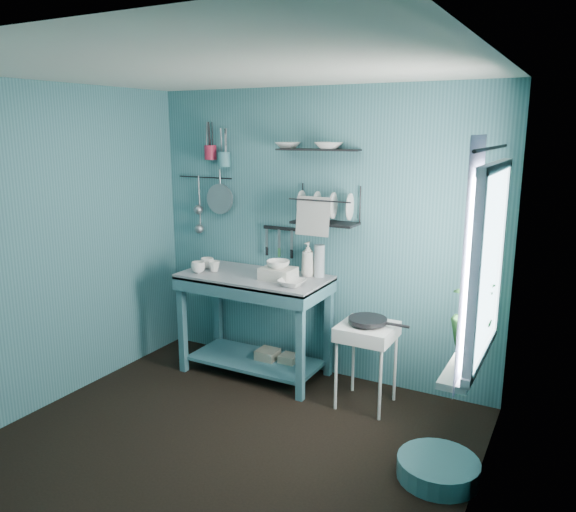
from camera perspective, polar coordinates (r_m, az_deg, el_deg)
The scene contains 36 objects.
floor at distance 4.11m, azimuth -6.61°, elevation -18.91°, with size 3.20×3.20×0.00m, color black.
ceiling at distance 3.51m, azimuth -7.71°, elevation 18.35°, with size 3.20×3.20×0.00m, color silver.
wall_back at distance 4.88m, azimuth 3.11°, elevation 2.13°, with size 3.20×3.20×0.00m, color #3B727A.
wall_front at distance 2.60m, azimuth -26.80°, elevation -8.98°, with size 3.20×3.20×0.00m, color #3B727A.
wall_left at distance 4.70m, azimuth -23.23°, elevation 0.69°, with size 3.00×3.00×0.00m, color #3B727A.
wall_right at distance 3.01m, azimuth 18.68°, elevation -5.36°, with size 3.00×3.00×0.00m, color #3B727A.
work_counter at distance 5.02m, azimuth -3.39°, elevation -6.99°, with size 1.29×0.64×0.91m, color #386C77.
mug_left at distance 5.01m, azimuth -9.11°, elevation -1.14°, with size 0.12×0.12×0.10m, color white.
mug_mid at distance 5.03m, azimuth -7.51°, elevation -1.05°, with size 0.10×0.10×0.09m, color white.
mug_right at distance 5.14m, azimuth -8.21°, elevation -0.73°, with size 0.12×0.12×0.10m, color white.
wash_tub at distance 4.73m, azimuth -1.02°, elevation -1.79°, with size 0.28×0.22×0.10m, color silver.
tub_bowl at distance 4.71m, azimuth -1.02°, elevation -0.84°, with size 0.20×0.20×0.06m, color white.
soap_bottle at distance 4.82m, azimuth 2.03°, elevation -0.30°, with size 0.12×0.12×0.30m, color silver.
water_bottle at distance 4.79m, azimuth 3.20°, elevation -0.49°, with size 0.09×0.09×0.28m, color #A7B5BB.
counter_bowl at distance 4.53m, azimuth 0.39°, elevation -2.74°, with size 0.22×0.22×0.05m, color white.
hotplate_stand at distance 4.54m, azimuth 7.94°, elevation -10.92°, with size 0.42×0.42×0.67m, color white.
frying_pan at distance 4.40m, azimuth 8.09°, elevation -6.47°, with size 0.30×0.30×0.04m, color black.
knife_strip at distance 5.01m, azimuth -0.86°, elevation 2.84°, with size 0.32×0.02×0.03m, color black.
dish_rack at distance 4.67m, azimuth 3.80°, elevation 5.19°, with size 0.55×0.24×0.32m, color black.
upper_shelf at distance 4.69m, azimuth 3.14°, elevation 10.74°, with size 0.70×0.18×0.01m, color black.
shelf_bowl_left at distance 4.82m, azimuth -0.01°, elevation 11.55°, with size 0.20×0.20×0.05m, color white.
shelf_bowl_right at distance 4.65m, azimuth 4.16°, elevation 11.10°, with size 0.22×0.22×0.06m, color white.
utensil_cup_magenta at distance 5.28m, azimuth -7.88°, elevation 10.38°, with size 0.11×0.11×0.13m, color #B2203C.
utensil_cup_teal at distance 5.19m, azimuth -6.52°, elevation 9.74°, with size 0.11×0.11×0.13m, color teal.
colander at distance 5.29m, azimuth -6.94°, elevation 5.78°, with size 0.28×0.28×0.03m, color gray.
ladle_outer at distance 5.44m, azimuth -9.03°, elevation 6.47°, with size 0.01×0.01×0.30m, color gray.
ladle_inner at distance 5.46m, azimuth -8.94°, elevation 4.53°, with size 0.01×0.01×0.30m, color gray.
hook_rail at distance 5.39m, azimuth -8.42°, elevation 7.91°, with size 0.01×0.01×0.60m, color black.
window_glass at distance 3.41m, azimuth 19.94°, elevation -0.77°, with size 1.10×1.10×0.00m, color white.
windowsill at distance 3.60m, azimuth 17.86°, elevation -9.80°, with size 0.16×0.95×0.04m, color white.
curtain at distance 3.12m, azimuth 17.98°, elevation -0.89°, with size 1.35×1.35×0.00m, color white.
curtain_rod at distance 3.33m, azimuth 20.02°, elevation 10.26°, with size 0.02×0.02×1.05m, color black.
potted_plant at distance 3.65m, azimuth 18.17°, elevation -5.47°, with size 0.25×0.25×0.44m, color #29682D.
storage_tin_large at distance 5.14m, azimuth -2.07°, elevation -10.64°, with size 0.18×0.18×0.22m, color gray.
storage_tin_small at distance 5.07m, azimuth 0.09°, elevation -11.06°, with size 0.15×0.15×0.20m, color gray.
floor_basin at distance 3.89m, azimuth 15.00°, elevation -20.15°, with size 0.51×0.51×0.13m, color teal.
Camera 1 is at (2.04, -2.84, 2.16)m, focal length 35.00 mm.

